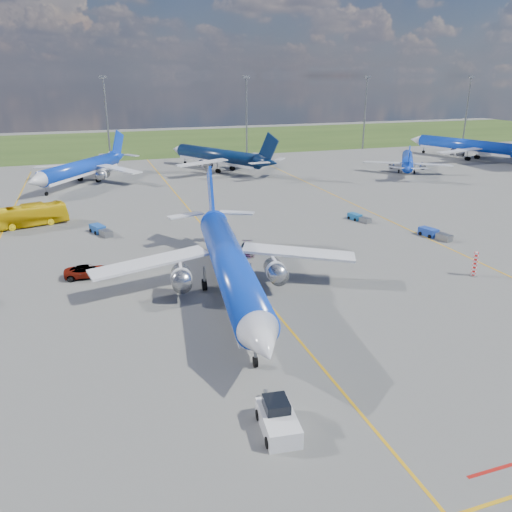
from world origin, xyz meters
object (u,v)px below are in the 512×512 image
object	(u,v)px
bg_jet_ne	(406,172)
baggage_tug_e	(358,218)
warning_post	(475,264)
pushback_tug	(278,419)
baggage_tug_c	(100,230)
apron_bus	(26,216)
baggage_tug_w	(434,234)
service_car_c	(248,249)
bg_jet_n	(218,170)
bg_jet_nnw	(83,184)
main_airliner	(231,297)
service_car_b	(87,271)
bg_jet_ene	(463,159)

from	to	relation	value
bg_jet_ne	baggage_tug_e	xyz separation A→B (m)	(-33.91, -35.66, 0.46)
baggage_tug_e	warning_post	bearing A→B (deg)	-104.67
bg_jet_ne	pushback_tug	bearing A→B (deg)	85.21
baggage_tug_c	apron_bus	bearing A→B (deg)	120.95
warning_post	apron_bus	distance (m)	65.95
bg_jet_ne	baggage_tug_w	world-z (taller)	bg_jet_ne
pushback_tug	service_car_c	bearing A→B (deg)	81.93
bg_jet_n	baggage_tug_w	xyz separation A→B (m)	(16.17, -64.47, 0.55)
warning_post	bg_jet_ne	world-z (taller)	bg_jet_ne
warning_post	bg_jet_nnw	world-z (taller)	bg_jet_nnw
pushback_tug	bg_jet_n	bearing A→B (deg)	84.16
main_airliner	apron_bus	xyz separation A→B (m)	(-23.25, 36.48, 1.74)
service_car_b	baggage_tug_c	size ratio (longest dim) A/B	1.00
apron_bus	bg_jet_n	bearing A→B (deg)	-61.52
baggage_tug_w	baggage_tug_c	bearing A→B (deg)	143.64
warning_post	baggage_tug_e	size ratio (longest dim) A/B	0.66
service_car_c	bg_jet_ene	bearing A→B (deg)	50.65
bg_jet_n	baggage_tug_c	xyz separation A→B (m)	(-30.63, -46.70, 0.55)
warning_post	bg_jet_nnw	bearing A→B (deg)	121.20
pushback_tug	warning_post	bearing A→B (deg)	36.06
service_car_b	baggage_tug_c	bearing A→B (deg)	-4.12
apron_bus	service_car_c	xyz separation A→B (m)	(29.34, -23.47, -1.11)
service_car_c	baggage_tug_w	world-z (taller)	service_car_c
bg_jet_ne	baggage_tug_c	xyz separation A→B (m)	(-74.73, -29.61, 0.55)
service_car_b	service_car_c	xyz separation A→B (m)	(20.65, 1.97, -0.11)
pushback_tug	baggage_tug_c	world-z (taller)	pushback_tug
warning_post	baggage_tug_w	world-z (taller)	warning_post
apron_bus	warning_post	bearing A→B (deg)	-141.79
bg_jet_ene	bg_jet_ne	bearing A→B (deg)	5.27
main_airliner	service_car_c	distance (m)	14.38
main_airliner	pushback_tug	bearing A→B (deg)	-90.01
service_car_b	baggage_tug_e	xyz separation A→B (m)	(43.01, 11.55, -0.28)
bg_jet_n	baggage_tug_c	distance (m)	55.85
bg_jet_ene	bg_jet_n	bearing A→B (deg)	-22.55
bg_jet_n	baggage_tug_c	world-z (taller)	bg_jet_n
bg_jet_ene	main_airliner	world-z (taller)	main_airliner
bg_jet_nnw	pushback_tug	size ratio (longest dim) A/B	6.15
bg_jet_ne	apron_bus	bearing A→B (deg)	48.72
bg_jet_ene	service_car_c	xyz separation A→B (m)	(-84.52, -58.09, 0.62)
service_car_b	baggage_tug_w	bearing A→B (deg)	-87.25
apron_bus	pushback_tug	bearing A→B (deg)	-175.33
bg_jet_nnw	bg_jet_ene	xyz separation A→B (m)	(105.09, 2.16, 0.00)
baggage_tug_e	service_car_b	bearing A→B (deg)	178.48
bg_jet_nnw	apron_bus	size ratio (longest dim) A/B	3.01
bg_jet_n	pushback_tug	xyz separation A→B (m)	(-21.15, -96.99, 0.82)
service_car_c	baggage_tug_w	xyz separation A→B (m)	(28.34, -2.14, -0.08)
bg_jet_ne	baggage_tug_e	distance (m)	49.21
warning_post	baggage_tug_e	bearing A→B (deg)	91.89
bg_jet_ne	service_car_c	size ratio (longest dim) A/B	6.91
baggage_tug_c	baggage_tug_e	xyz separation A→B (m)	(40.83, -6.05, -0.09)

